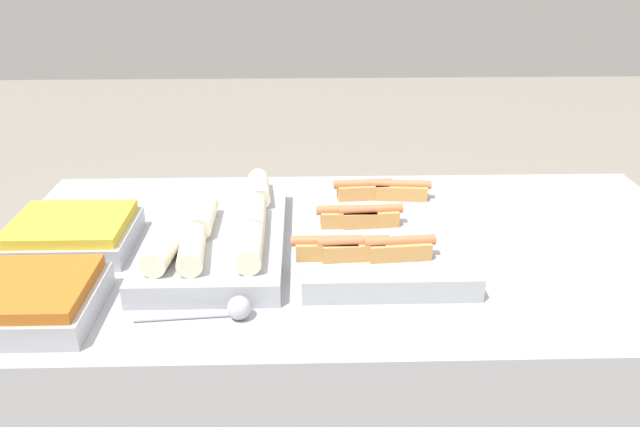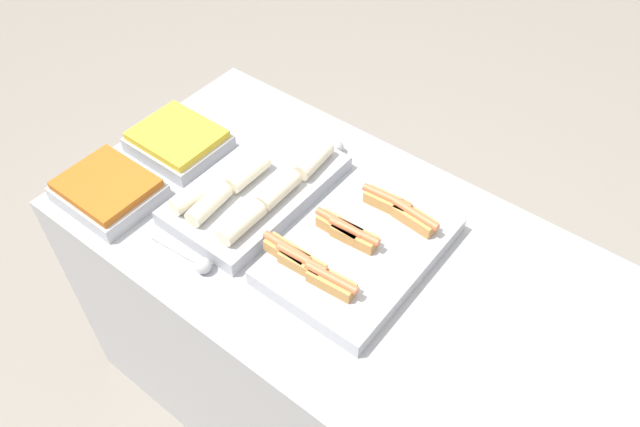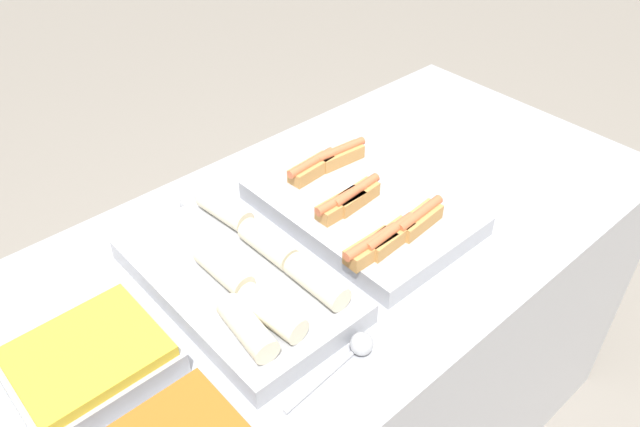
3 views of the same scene
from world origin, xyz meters
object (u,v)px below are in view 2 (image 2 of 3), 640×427
tray_side_front (108,190)px  tray_side_back (178,142)px  tray_hotdogs (358,248)px  serving_spoon_far (333,146)px  serving_spoon_near (199,263)px  tray_wraps (255,190)px

tray_side_front → tray_side_back: 0.28m
tray_hotdogs → tray_side_front: tray_hotdogs is taller
tray_side_back → tray_hotdogs: bearing=-0.1°
tray_hotdogs → serving_spoon_far: (-0.31, 0.30, -0.01)m
tray_side_back → serving_spoon_near: 0.49m
tray_hotdogs → tray_side_back: size_ratio=1.87×
tray_wraps → tray_side_back: tray_wraps is taller
tray_side_front → serving_spoon_near: bearing=-2.8°
tray_side_front → serving_spoon_near: 0.39m
tray_side_front → tray_side_back: size_ratio=1.00×
tray_hotdogs → tray_wraps: bearing=-178.7°
serving_spoon_near → serving_spoon_far: bearing=90.4°
serving_spoon_far → serving_spoon_near: bearing=-89.6°
serving_spoon_near → serving_spoon_far: 0.60m
tray_side_back → serving_spoon_far: tray_side_back is taller
tray_side_back → serving_spoon_near: tray_side_back is taller
tray_side_front → tray_side_back: bearing=90.0°
tray_side_front → serving_spoon_near: tray_side_front is taller
tray_wraps → serving_spoon_near: (0.06, -0.29, -0.02)m
tray_wraps → serving_spoon_far: size_ratio=2.54×
tray_hotdogs → tray_side_back: 0.70m
tray_side_front → serving_spoon_near: size_ratio=1.25×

